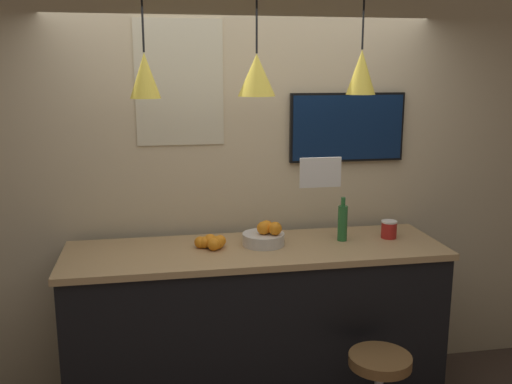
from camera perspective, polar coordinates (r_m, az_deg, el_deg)
back_wall at (r=3.87m, az=-1.21°, el=1.52°), size 8.00×0.06×2.90m
service_counter at (r=3.72m, az=0.00°, el=-13.57°), size 2.33×0.69×1.09m
fruit_bowl at (r=3.55m, az=0.88°, el=-4.40°), size 0.26×0.26×0.16m
orange_pile at (r=3.51m, az=-4.48°, el=-5.03°), size 0.20×0.15×0.09m
juice_bottle at (r=3.67m, az=8.65°, el=-3.02°), size 0.06×0.06×0.28m
spread_jar at (r=3.80m, az=13.16°, el=-3.65°), size 0.10×0.10×0.11m
pendant_lamp_left at (r=3.28m, az=-11.06°, el=11.41°), size 0.17×0.17×0.79m
pendant_lamp_middle at (r=3.33m, az=0.07°, el=11.66°), size 0.22×0.22×0.79m
pendant_lamp_right at (r=3.50m, az=10.49°, el=11.74°), size 0.17×0.17×0.78m
mounted_tv at (r=3.94m, az=9.12°, el=6.39°), size 0.80×0.04×0.47m
hanging_menu_board at (r=3.22m, az=6.46°, el=1.95°), size 0.24×0.01×0.17m
wall_poster at (r=3.72m, az=-7.67°, el=10.76°), size 0.56×0.01×0.79m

